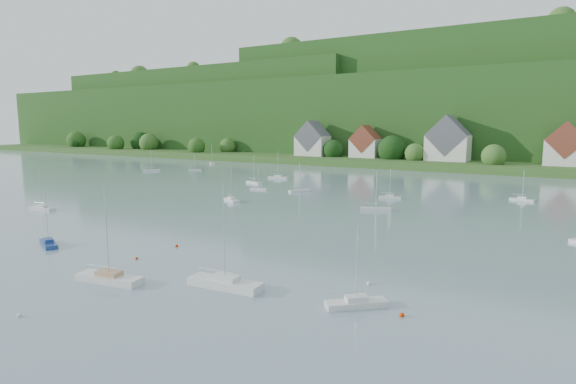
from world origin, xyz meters
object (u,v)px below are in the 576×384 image
Objects in this scene: near_sailboat_3 at (356,302)px; near_sailboat_6 at (42,208)px; near_sailboat_2 at (109,278)px; near_sailboat_4 at (225,283)px; near_sailboat_1 at (49,243)px.

near_sailboat_6 is at bearing 127.01° from near_sailboat_3.
near_sailboat_2 is 53.01m from near_sailboat_6.
near_sailboat_4 reaches higher than near_sailboat_2.
near_sailboat_2 reaches higher than near_sailboat_3.
near_sailboat_1 is 21.29m from near_sailboat_2.
near_sailboat_1 is 0.68× the size of near_sailboat_4.
near_sailboat_2 is at bearing -161.35° from near_sailboat_4.
near_sailboat_4 is 1.39× the size of near_sailboat_6.
near_sailboat_4 reaches higher than near_sailboat_1.
near_sailboat_3 is 0.98× the size of near_sailboat_6.
near_sailboat_2 is 27.00m from near_sailboat_3.
near_sailboat_1 is 32.11m from near_sailboat_6.
near_sailboat_2 is 13.05m from near_sailboat_4.
near_sailboat_3 is at bearing 25.46° from near_sailboat_1.
near_sailboat_6 is (-48.39, 21.66, -0.07)m from near_sailboat_2.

